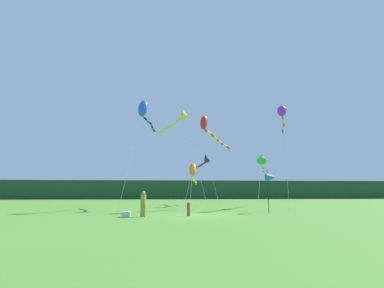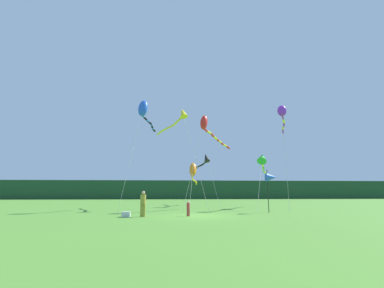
% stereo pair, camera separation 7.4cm
% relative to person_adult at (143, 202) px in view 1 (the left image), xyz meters
% --- Properties ---
extents(ground_plane, '(120.00, 120.00, 0.00)m').
position_rel_person_adult_xyz_m(ground_plane, '(3.90, 0.46, -0.98)').
color(ground_plane, '#4C842D').
extents(distant_treeline, '(108.00, 3.51, 4.29)m').
position_rel_person_adult_xyz_m(distant_treeline, '(3.90, 45.46, 1.17)').
color(distant_treeline, '#1E4228').
rests_on(distant_treeline, ground).
extents(person_adult, '(0.38, 0.38, 1.75)m').
position_rel_person_adult_xyz_m(person_adult, '(0.00, 0.00, 0.00)').
color(person_adult, olive).
rests_on(person_adult, ground).
extents(person_child, '(0.23, 0.23, 1.06)m').
position_rel_person_adult_xyz_m(person_child, '(3.16, 0.24, -0.38)').
color(person_child, '#B23338').
rests_on(person_child, ground).
extents(cooler_box, '(0.55, 0.43, 0.35)m').
position_rel_person_adult_xyz_m(cooler_box, '(-1.13, 0.03, -0.80)').
color(cooler_box, silver).
rests_on(cooler_box, ground).
extents(banner_flag_pole, '(0.90, 0.70, 3.53)m').
position_rel_person_adult_xyz_m(banner_flag_pole, '(10.29, 2.81, 1.88)').
color(banner_flag_pole, black).
rests_on(banner_flag_pole, ground).
extents(kite_red, '(5.68, 7.46, 9.16)m').
position_rel_person_adult_xyz_m(kite_red, '(5.39, 6.35, 7.07)').
color(kite_red, '#B2B2B2').
rests_on(kite_red, ground).
extents(kite_purple, '(3.47, 8.05, 10.99)m').
position_rel_person_adult_xyz_m(kite_purple, '(13.90, 8.10, 9.09)').
color(kite_purple, '#B2B2B2').
rests_on(kite_purple, ground).
extents(kite_black, '(2.72, 6.87, 6.95)m').
position_rel_person_adult_xyz_m(kite_black, '(6.43, 16.43, 5.06)').
color(kite_black, '#B2B2B2').
rests_on(kite_black, ground).
extents(kite_yellow, '(5.24, 7.80, 10.72)m').
position_rel_person_adult_xyz_m(kite_yellow, '(2.78, 9.01, 8.84)').
color(kite_yellow, '#B2B2B2').
rests_on(kite_yellow, ground).
extents(kite_orange, '(1.66, 9.30, 5.24)m').
position_rel_person_adult_xyz_m(kite_orange, '(4.51, 12.57, 3.10)').
color(kite_orange, '#B2B2B2').
rests_on(kite_orange, ground).
extents(kite_green, '(4.32, 8.83, 6.14)m').
position_rel_person_adult_xyz_m(kite_green, '(11.82, 9.19, 4.23)').
color(kite_green, '#B2B2B2').
rests_on(kite_green, ground).
extents(kite_blue, '(2.46, 7.11, 10.86)m').
position_rel_person_adult_xyz_m(kite_blue, '(-0.93, 6.95, 8.80)').
color(kite_blue, '#B2B2B2').
rests_on(kite_blue, ground).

